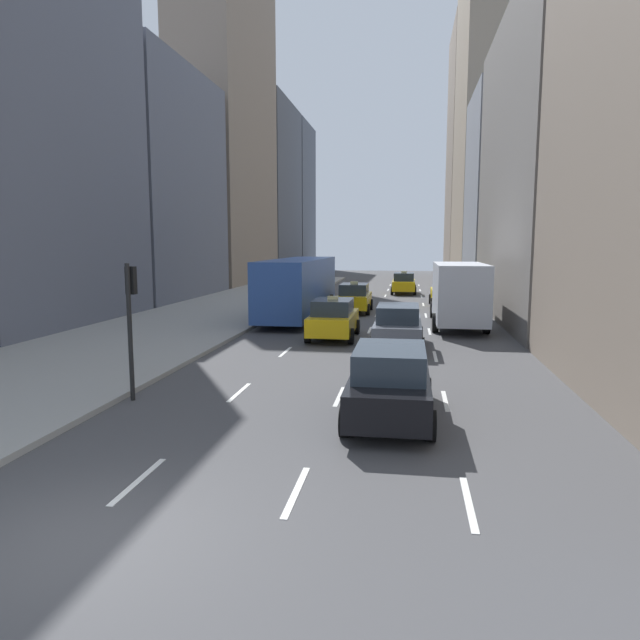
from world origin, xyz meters
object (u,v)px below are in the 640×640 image
(taxi_fourth, at_px, (446,293))
(sedan_black_near, at_px, (390,382))
(taxi_second, at_px, (354,298))
(box_truck, at_px, (458,292))
(taxi_third, at_px, (404,283))
(traffic_light_pole, at_px, (131,309))
(city_bus, at_px, (299,286))
(taxi_lead, at_px, (333,318))
(sedan_silver_behind, at_px, (398,326))

(taxi_fourth, bearing_deg, sedan_black_near, -96.39)
(taxi_second, height_order, box_truck, box_truck)
(taxi_third, height_order, traffic_light_pole, traffic_light_pole)
(taxi_third, bearing_deg, box_truck, -81.26)
(taxi_third, distance_m, box_truck, 18.45)
(taxi_third, relative_size, city_bus, 0.38)
(taxi_fourth, height_order, box_truck, box_truck)
(taxi_lead, height_order, city_bus, city_bus)
(taxi_fourth, relative_size, box_truck, 0.52)
(taxi_second, bearing_deg, sedan_black_near, -82.31)
(taxi_lead, height_order, traffic_light_pole, traffic_light_pole)
(traffic_light_pole, bearing_deg, city_bus, 86.20)
(taxi_second, bearing_deg, sedan_silver_behind, -76.16)
(taxi_lead, relative_size, sedan_silver_behind, 0.95)
(sedan_black_near, xyz_separation_m, box_truck, (2.80, 15.73, 0.82))
(sedan_black_near, distance_m, city_bus, 18.72)
(taxi_second, distance_m, taxi_fourth, 7.05)
(taxi_third, distance_m, sedan_black_near, 33.95)
(taxi_fourth, bearing_deg, taxi_third, 107.38)
(taxi_second, relative_size, traffic_light_pole, 1.22)
(taxi_fourth, distance_m, sedan_silver_behind, 15.90)
(taxi_third, xyz_separation_m, taxi_fourth, (2.80, -8.94, 0.00))
(sedan_black_near, relative_size, sedan_silver_behind, 1.02)
(box_truck, bearing_deg, traffic_light_pole, -122.42)
(sedan_black_near, bearing_deg, taxi_fourth, 83.61)
(sedan_silver_behind, height_order, city_bus, city_bus)
(sedan_silver_behind, xyz_separation_m, city_bus, (-5.61, 8.48, 0.91))
(box_truck, bearing_deg, sedan_silver_behind, -113.71)
(city_bus, bearing_deg, sedan_black_near, -72.53)
(taxi_third, height_order, taxi_fourth, same)
(taxi_lead, distance_m, sedan_black_near, 11.49)
(sedan_black_near, height_order, city_bus, city_bus)
(taxi_fourth, bearing_deg, taxi_lead, -111.99)
(taxi_second, xyz_separation_m, box_truck, (5.60, -4.99, 0.83))
(taxi_lead, distance_m, traffic_light_pole, 11.28)
(taxi_lead, bearing_deg, box_truck, 39.32)
(sedan_silver_behind, xyz_separation_m, box_truck, (2.80, 6.38, 0.83))
(taxi_lead, distance_m, taxi_fourth, 14.95)
(box_truck, bearing_deg, taxi_fourth, 90.00)
(taxi_second, relative_size, sedan_black_near, 0.94)
(box_truck, height_order, traffic_light_pole, traffic_light_pole)
(taxi_third, bearing_deg, traffic_light_pole, -101.47)
(taxi_lead, bearing_deg, traffic_light_pole, -110.71)
(sedan_black_near, xyz_separation_m, traffic_light_pole, (-6.75, 0.69, 1.52))
(taxi_fourth, xyz_separation_m, sedan_silver_behind, (-2.80, -15.65, -0.00))
(taxi_third, distance_m, taxi_fourth, 9.37)
(taxi_third, xyz_separation_m, city_bus, (-5.61, -16.12, 0.91))
(traffic_light_pole, bearing_deg, taxi_second, 78.84)
(taxi_fourth, distance_m, traffic_light_pole, 26.17)
(sedan_black_near, bearing_deg, taxi_third, 90.00)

